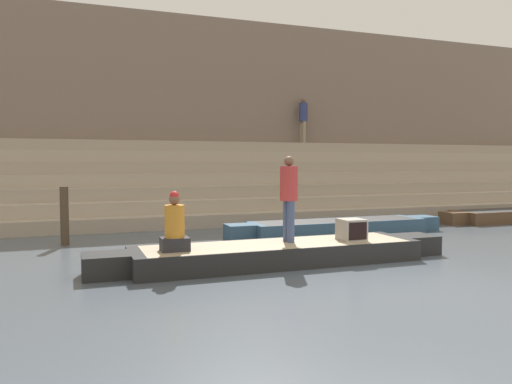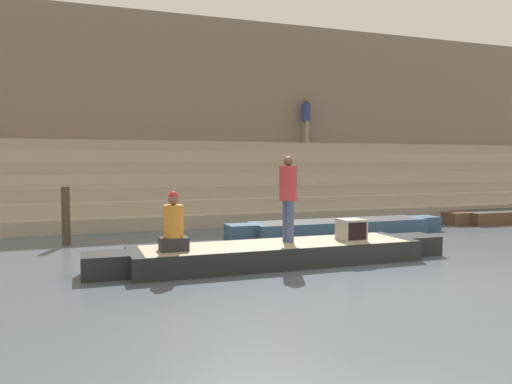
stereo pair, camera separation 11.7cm
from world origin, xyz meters
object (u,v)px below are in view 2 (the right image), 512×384
object	(u,v)px
person_rowing	(174,227)
mooring_post	(66,216)
rowboat_main	(277,253)
moored_boat_shore	(339,227)
tv_set	(351,230)
person_on_steps	(306,117)
person_standing	(288,193)

from	to	relation	value
person_rowing	mooring_post	world-z (taller)	person_rowing
rowboat_main	moored_boat_shore	xyz separation A→B (m)	(2.95, 2.98, -0.00)
rowboat_main	tv_set	bearing A→B (deg)	-3.17
rowboat_main	tv_set	size ratio (longest dim) A/B	14.85
person_rowing	moored_boat_shore	world-z (taller)	person_rowing
person_rowing	person_on_steps	size ratio (longest dim) A/B	0.58
rowboat_main	person_standing	bearing A→B (deg)	24.40
person_rowing	moored_boat_shore	size ratio (longest dim) A/B	0.17
person_standing	person_rowing	bearing A→B (deg)	171.15
rowboat_main	person_standing	distance (m)	1.16
rowboat_main	tv_set	world-z (taller)	tv_set
person_rowing	moored_boat_shore	bearing A→B (deg)	32.38
moored_boat_shore	person_standing	bearing A→B (deg)	-131.85
person_standing	moored_boat_shore	bearing A→B (deg)	32.61
rowboat_main	mooring_post	distance (m)	5.29
rowboat_main	person_standing	size ratio (longest dim) A/B	4.27
person_on_steps	person_standing	bearing A→B (deg)	71.78
person_standing	moored_boat_shore	size ratio (longest dim) A/B	0.27
rowboat_main	person_on_steps	bearing A→B (deg)	64.51
person_rowing	tv_set	bearing A→B (deg)	-0.40
rowboat_main	person_rowing	bearing A→B (deg)	-174.35
moored_boat_shore	person_on_steps	distance (m)	7.76
rowboat_main	moored_boat_shore	bearing A→B (deg)	47.81
person_standing	person_on_steps	size ratio (longest dim) A/B	0.92
mooring_post	person_on_steps	xyz separation A→B (m)	(8.89, 5.90, 3.04)
tv_set	rowboat_main	bearing A→B (deg)	-177.19
rowboat_main	person_rowing	xyz separation A→B (m)	(-1.97, -0.11, 0.59)
tv_set	person_on_steps	distance (m)	10.81
tv_set	moored_boat_shore	world-z (taller)	tv_set
rowboat_main	moored_boat_shore	size ratio (longest dim) A/B	1.14
person_standing	person_on_steps	xyz separation A→B (m)	(4.83, 9.45, 2.38)
person_rowing	moored_boat_shore	xyz separation A→B (m)	(4.93, 3.08, -0.59)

